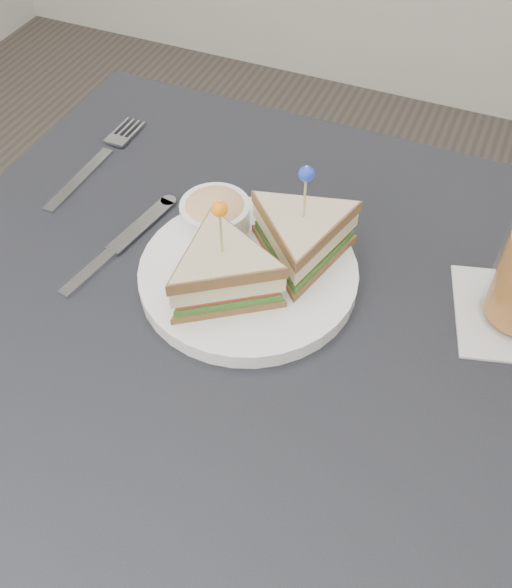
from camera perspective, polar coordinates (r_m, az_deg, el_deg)
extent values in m
plane|color=#3F3833|center=(1.36, -0.60, -23.10)|extent=(3.50, 3.50, 0.00)
cube|color=black|center=(0.71, -1.07, -3.82)|extent=(0.80, 0.80, 0.03)
cylinder|color=black|center=(1.31, -8.70, 2.10)|extent=(0.04, 0.04, 0.72)
cylinder|color=white|center=(0.73, -0.67, 1.62)|extent=(0.26, 0.26, 0.01)
cylinder|color=white|center=(0.73, -0.68, 2.14)|extent=(0.26, 0.26, 0.00)
cylinder|color=#DBC27E|center=(0.64, -3.09, 5.43)|extent=(0.00, 0.00, 0.08)
sphere|color=orange|center=(0.62, -3.20, 7.39)|extent=(0.02, 0.02, 0.02)
cylinder|color=#DBC27E|center=(0.68, 4.27, 8.47)|extent=(0.00, 0.00, 0.08)
sphere|color=#1B35CD|center=(0.66, 4.41, 10.39)|extent=(0.02, 0.02, 0.02)
cylinder|color=white|center=(0.77, -3.55, 6.74)|extent=(0.09, 0.09, 0.04)
ellipsoid|color=#E0B772|center=(0.76, -3.60, 7.46)|extent=(0.08, 0.08, 0.03)
cube|color=#B3BABF|center=(0.90, -15.12, 9.62)|extent=(0.02, 0.14, 0.00)
cube|color=#B3BABF|center=(0.95, -12.04, 12.94)|extent=(0.03, 0.02, 0.00)
cube|color=silver|center=(0.77, -14.21, 1.97)|extent=(0.03, 0.09, 0.01)
cube|color=silver|center=(0.81, -9.99, 5.94)|extent=(0.04, 0.11, 0.00)
cylinder|color=silver|center=(0.84, -7.64, 8.06)|extent=(0.02, 0.02, 0.00)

